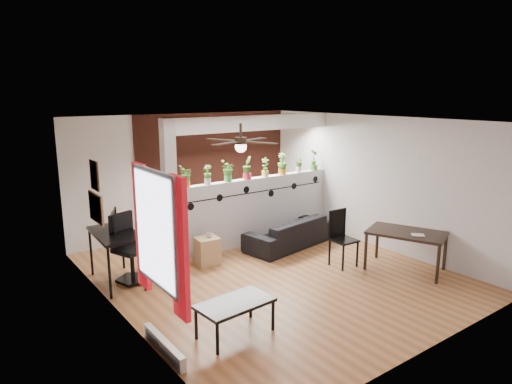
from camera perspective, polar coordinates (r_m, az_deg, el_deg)
name	(u,v)px	position (r m, az deg, el deg)	size (l,w,h in m)	color
room_shell	(271,199)	(7.56, 1.86, -0.93)	(6.30, 7.10, 2.90)	brown
partition_wall	(256,210)	(9.34, 0.03, -2.28)	(3.60, 0.18, 1.35)	#BCBCC1
ceiling_header	(256,123)	(9.06, 0.03, 8.65)	(3.60, 0.18, 0.30)	silver
pier_column	(170,192)	(8.24, -10.74, -0.02)	(0.22, 0.20, 2.60)	#BCBCC1
brick_panel	(218,170)	(10.41, -4.76, 2.72)	(3.90, 0.05, 2.60)	#A94531
vine_decal	(259,192)	(9.17, 0.39, 0.05)	(3.31, 0.01, 0.30)	black
window_assembly	(157,232)	(5.23, -12.27, -4.95)	(0.09, 1.30, 1.55)	white
baseboard_heater	(164,346)	(5.81, -11.44, -18.40)	(0.08, 1.00, 0.18)	silver
corkboard	(96,208)	(7.22, -19.36, -1.87)	(0.03, 0.60, 0.45)	olive
framed_art	(94,175)	(7.07, -19.55, 1.97)	(0.03, 0.34, 0.44)	#8C7259
ceiling_fan	(241,143)	(6.68, -1.92, 6.14)	(1.19, 1.19, 0.43)	black
potted_plant_0	(186,176)	(8.33, -8.77, 2.05)	(0.24, 0.26, 0.41)	#E15A1A
potted_plant_1	(208,174)	(8.55, -6.08, 2.23)	(0.22, 0.22, 0.36)	silver
potted_plant_2	(228,170)	(8.78, -3.54, 2.73)	(0.27, 0.26, 0.42)	green
potted_plant_3	(247,167)	(9.02, -1.13, 3.15)	(0.31, 0.30, 0.46)	#BC1E38
potted_plant_4	(265,167)	(9.29, 1.16, 3.21)	(0.25, 0.24, 0.39)	gold
potted_plant_5	(282,163)	(9.56, 3.31, 3.62)	(0.28, 0.25, 0.45)	#C37116
potted_plant_6	(299,163)	(9.86, 5.34, 3.59)	(0.18, 0.14, 0.36)	silver
potted_plant_7	(314,159)	(10.16, 7.26, 4.11)	(0.20, 0.25, 0.46)	#438630
sofa	(289,233)	(9.22, 4.16, -5.10)	(1.87, 0.74, 0.55)	black
cube_shelf	(207,251)	(8.33, -6.12, -7.31)	(0.40, 0.36, 0.49)	#A58357
cup	(209,235)	(8.26, -5.86, -5.35)	(0.11, 0.11, 0.09)	gray
computer_desk	(115,237)	(7.66, -17.20, -5.41)	(0.68, 1.21, 0.85)	black
monitor	(111,225)	(7.75, -17.64, -3.92)	(0.05, 0.31, 0.18)	black
office_chair	(129,253)	(7.75, -15.62, -7.30)	(0.60, 0.61, 1.11)	black
dining_table	(406,236)	(8.30, 18.30, -5.21)	(1.20, 1.47, 0.69)	black
book	(419,237)	(8.04, 19.65, -5.26)	(0.15, 0.21, 0.02)	gray
folding_chair	(340,233)	(8.27, 10.51, -5.03)	(0.43, 0.43, 1.01)	black
coffee_table	(235,305)	(5.95, -2.63, -13.96)	(1.00, 0.60, 0.45)	black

